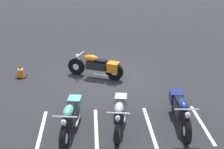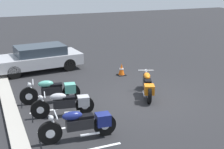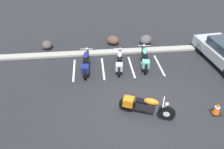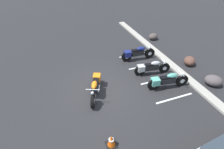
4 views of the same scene
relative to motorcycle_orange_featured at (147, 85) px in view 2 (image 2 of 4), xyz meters
The scene contains 11 objects.
ground 0.55m from the motorcycle_orange_featured, 109.33° to the left, with size 60.00×60.00×0.00m, color #262628.
motorcycle_orange_featured is the anchor object (origin of this frame).
parked_bike_0 4.14m from the motorcycle_orange_featured, 123.52° to the left, with size 0.65×2.32×0.91m.
parked_bike_1 3.50m from the motorcycle_orange_featured, 98.65° to the left, with size 0.71×2.15×0.85m.
parked_bike_2 3.68m from the motorcycle_orange_featured, 76.61° to the left, with size 0.72×2.26×0.89m.
car_silver 6.32m from the motorcycle_orange_featured, 31.65° to the left, with size 2.18×4.45×1.29m.
concrete_curb 5.23m from the motorcycle_orange_featured, 90.99° to the left, with size 18.00×0.50×0.12m, color #A8A399.
traffic_cone 3.03m from the motorcycle_orange_featured, ahead, with size 0.40×0.40×0.58m.
stall_line_1 3.86m from the motorcycle_orange_featured, 111.42° to the left, with size 0.10×2.10×0.00m, color white.
stall_line_2 3.60m from the motorcycle_orange_featured, 87.49° to the left, with size 0.10×2.10×0.00m, color white.
stall_line_3 3.98m from the motorcycle_orange_featured, 64.35° to the left, with size 0.10×2.10×0.00m, color white.
Camera 2 is at (-10.14, 5.60, 4.57)m, focal length 50.00 mm.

